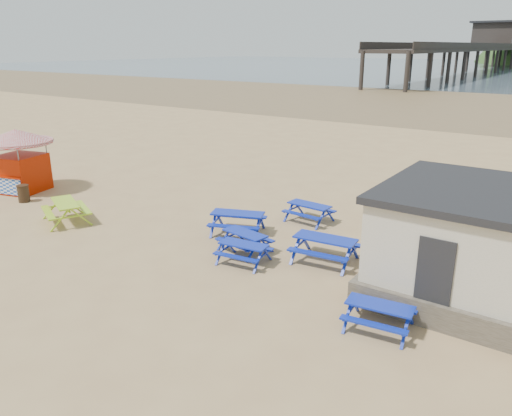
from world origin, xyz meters
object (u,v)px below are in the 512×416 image
Objects in this scene: picnic_table_blue_b at (309,213)px; picnic_table_yellow at (66,212)px; ice_cream_kiosk at (18,152)px; picnic_table_blue_a at (238,223)px; litter_bin at (23,193)px.

picnic_table_blue_b is 0.74× the size of picnic_table_yellow.
ice_cream_kiosk reaches higher than picnic_table_blue_b.
picnic_table_blue_a is at bearing -115.80° from picnic_table_blue_b.
picnic_table_yellow is 3.19× the size of litter_bin.
ice_cream_kiosk reaches higher than picnic_table_blue_a.
picnic_table_blue_b is 2.34× the size of litter_bin.
picnic_table_blue_b is at bearing 38.38° from picnic_table_blue_a.
ice_cream_kiosk is (-5.79, 1.61, 1.51)m from picnic_table_yellow.
picnic_table_blue_a is at bearing -8.42° from ice_cream_kiosk.
litter_bin is (-12.18, -5.14, 0.03)m from picnic_table_blue_b.
picnic_table_yellow reaches higher than picnic_table_blue_a.
picnic_table_yellow is at bearing -177.26° from picnic_table_blue_a.
litter_bin is at bearing -45.04° from ice_cream_kiosk.
ice_cream_kiosk is at bearing -159.31° from picnic_table_blue_b.
picnic_table_blue_a is 0.58× the size of ice_cream_kiosk.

